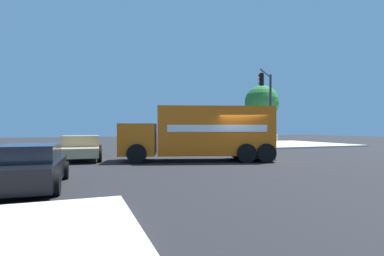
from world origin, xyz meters
TOP-DOWN VIEW (x-y plane):
  - ground_plane at (0.00, 0.00)m, footprint 100.00×100.00m
  - sidewalk_corner_near at (-12.84, -12.84)m, footprint 11.41×11.41m
  - delivery_truck at (1.64, -0.87)m, footprint 8.60×4.87m
  - traffic_light_primary at (-6.89, -7.10)m, footprint 3.05×3.07m
  - pickup_tan at (7.94, -3.82)m, footprint 2.52×5.32m
  - sedan_black at (9.53, 4.38)m, footprint 2.20×4.38m
  - pedestrian_near_corner at (-10.14, -16.26)m, footprint 0.38×0.44m
  - picket_fence_run at (-12.84, -18.30)m, footprint 6.40×0.05m
  - shade_tree_near at (-11.86, -15.54)m, footprint 3.91×3.91m

SIDE VIEW (x-z plane):
  - ground_plane at x=0.00m, z-range 0.00..0.00m
  - sidewalk_corner_near at x=-12.84m, z-range 0.00..0.14m
  - picket_fence_run at x=-12.84m, z-range 0.15..1.10m
  - sedan_black at x=9.53m, z-range -0.03..1.28m
  - pickup_tan at x=7.94m, z-range 0.04..1.42m
  - pedestrian_near_corner at x=-10.14m, z-range 0.27..2.03m
  - delivery_truck at x=1.64m, z-range 0.06..3.04m
  - traffic_light_primary at x=-6.89m, z-range 1.12..7.50m
  - shade_tree_near at x=-11.86m, z-range 1.46..8.06m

